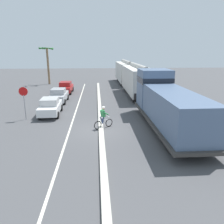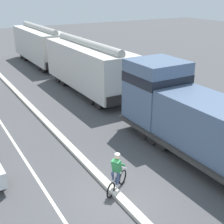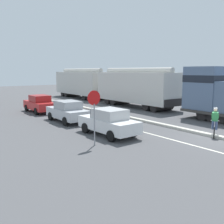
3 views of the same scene
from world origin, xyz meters
TOP-DOWN VIEW (x-y plane):
  - ground_plane at (0.00, 0.00)m, footprint 120.00×120.00m
  - median_curb at (0.00, 6.00)m, footprint 0.36×36.00m
  - lane_stripe at (-2.40, 6.00)m, footprint 0.14×36.00m
  - hopper_car_lead at (5.13, 12.79)m, footprint 2.90×10.60m
  - hopper_car_middle at (5.13, 24.39)m, footprint 2.90×10.60m
  - parked_car_white at (-4.64, 4.36)m, footprint 1.92×4.24m
  - parked_car_silver at (-4.71, 9.62)m, footprint 1.88×4.22m
  - parked_car_red at (-4.66, 15.36)m, footprint 1.88×4.22m
  - cyclist at (0.19, 0.34)m, footprint 1.50×0.93m
  - stop_sign at (-6.54, 3.04)m, footprint 0.76×0.08m

SIDE VIEW (x-z plane):
  - ground_plane at x=0.00m, z-range 0.00..0.00m
  - lane_stripe at x=-2.40m, z-range 0.00..0.01m
  - median_curb at x=0.00m, z-range 0.00..0.16m
  - parked_car_white at x=-4.64m, z-range 0.01..1.63m
  - parked_car_silver at x=-4.71m, z-range 0.01..1.63m
  - parked_car_red at x=-4.66m, z-range 0.01..1.63m
  - cyclist at x=0.19m, z-range -0.04..1.67m
  - stop_sign at x=-6.54m, z-range 0.58..3.46m
  - hopper_car_lead at x=5.13m, z-range -0.01..4.17m
  - hopper_car_middle at x=5.13m, z-range -0.01..4.17m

